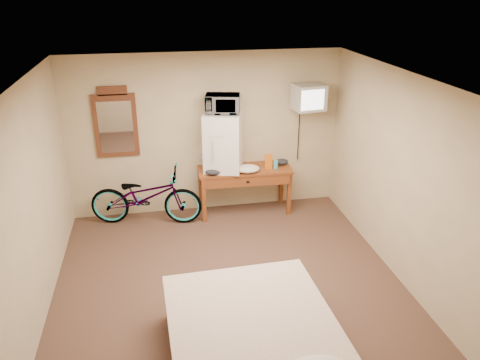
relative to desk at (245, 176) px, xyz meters
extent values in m
plane|color=#4B3225|center=(-0.56, -2.00, -0.64)|extent=(4.60, 4.60, 0.00)
plane|color=silver|center=(-0.56, -2.00, 1.86)|extent=(4.60, 4.60, 0.00)
cube|color=#CDB991|center=(-0.56, 0.30, 0.61)|extent=(4.20, 0.04, 2.50)
cube|color=#CDB991|center=(-0.56, -4.30, 0.61)|extent=(4.20, 0.04, 2.50)
cube|color=#CDB991|center=(-2.66, -2.00, 0.61)|extent=(0.04, 4.60, 2.50)
cube|color=#CDB991|center=(1.54, -2.00, 0.61)|extent=(0.04, 4.60, 2.50)
cube|color=beige|center=(-0.64, 0.29, 0.28)|extent=(0.08, 0.01, 0.13)
cube|color=brown|center=(0.00, 0.04, 0.09)|extent=(1.46, 0.60, 0.04)
cube|color=brown|center=(-0.67, -0.19, -0.28)|extent=(0.06, 0.06, 0.71)
cube|color=brown|center=(0.67, -0.19, -0.28)|extent=(0.06, 0.06, 0.71)
cube|color=brown|center=(-0.67, 0.27, -0.28)|extent=(0.06, 0.06, 0.71)
cube|color=brown|center=(0.67, 0.27, -0.28)|extent=(0.06, 0.06, 0.71)
cube|color=brown|center=(0.00, -0.21, -0.01)|extent=(1.32, 0.09, 0.16)
cube|color=black|center=(0.00, -0.22, -0.01)|extent=(0.05, 0.02, 0.03)
cube|color=white|center=(-0.33, 0.06, 0.56)|extent=(0.67, 0.66, 0.89)
cube|color=#ADADA7|center=(-0.33, -0.20, 0.74)|extent=(0.54, 0.01, 0.00)
cylinder|color=#ADADA7|center=(-0.52, -0.21, 0.50)|extent=(0.02, 0.02, 0.32)
imported|color=white|center=(-0.33, 0.06, 1.14)|extent=(0.55, 0.43, 0.27)
cube|color=#CB6012|center=(0.36, -0.04, 0.23)|extent=(0.12, 0.08, 0.23)
cylinder|color=#3CA7CE|center=(0.47, -0.06, 0.18)|extent=(0.07, 0.07, 0.13)
ellipsoid|color=beige|center=(0.02, -0.13, 0.17)|extent=(0.35, 0.27, 0.11)
ellipsoid|color=black|center=(-0.51, -0.13, 0.16)|extent=(0.25, 0.19, 0.09)
ellipsoid|color=black|center=(0.61, 0.08, 0.16)|extent=(0.20, 0.16, 0.09)
cube|color=black|center=(0.97, 0.29, 1.10)|extent=(0.14, 0.02, 0.14)
cylinder|color=black|center=(0.97, 0.24, 1.10)|extent=(0.05, 0.30, 0.05)
cube|color=#ADADA7|center=(0.97, 0.02, 1.19)|extent=(0.49, 0.43, 0.39)
cube|color=white|center=(0.97, -0.17, 1.19)|extent=(0.37, 0.07, 0.29)
cube|color=black|center=(0.97, 0.21, 1.19)|extent=(0.27, 0.05, 0.24)
cube|color=brown|center=(-1.89, 0.28, 0.83)|extent=(0.62, 0.04, 0.95)
cube|color=brown|center=(-1.89, 0.28, 1.35)|extent=(0.42, 0.04, 0.13)
cube|color=white|center=(-1.89, 0.26, 0.81)|extent=(0.49, 0.01, 0.78)
imported|color=black|center=(-1.53, -0.05, -0.20)|extent=(1.76, 0.89, 0.88)
cube|color=brown|center=(-0.56, -3.30, -0.44)|extent=(1.57, 2.06, 0.40)
cube|color=beige|center=(-0.56, -3.30, -0.19)|extent=(1.61, 2.10, 0.14)
camera|label=1|loc=(-1.32, -6.57, 2.81)|focal=35.00mm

